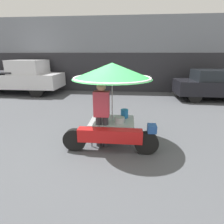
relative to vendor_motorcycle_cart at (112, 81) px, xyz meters
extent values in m
plane|color=#4C4F54|center=(-0.24, -0.34, -1.67)|extent=(36.00, 36.00, 0.00)
cube|color=gray|center=(-0.24, 8.05, 0.58)|extent=(28.00, 2.00, 4.49)
cube|color=#28282D|center=(-0.24, 7.02, -0.47)|extent=(23.80, 0.06, 2.40)
cylinder|color=black|center=(0.87, -0.54, -1.38)|extent=(0.57, 0.14, 0.57)
cylinder|color=black|center=(-0.88, -0.54, -1.38)|extent=(0.57, 0.14, 0.57)
cube|color=red|center=(-0.01, -0.54, -1.22)|extent=(1.55, 0.24, 0.32)
cube|color=#234C93|center=(0.97, -0.54, -1.00)|extent=(0.20, 0.24, 0.18)
cylinder|color=black|center=(-0.01, 0.33, -1.41)|extent=(0.52, 0.14, 0.52)
cylinder|color=#515156|center=(0.49, -0.32, -1.38)|extent=(0.03, 0.03, 0.59)
cylinder|color=#515156|center=(0.49, 0.44, -1.38)|extent=(0.03, 0.03, 0.59)
cylinder|color=#515156|center=(-0.50, -0.32, -1.38)|extent=(0.03, 0.03, 0.59)
cylinder|color=#515156|center=(-0.50, 0.44, -1.38)|extent=(0.03, 0.03, 0.59)
cube|color=#B2B2B7|center=(-0.01, 0.06, -1.07)|extent=(1.17, 0.90, 0.02)
cylinder|color=#B2B2B7|center=(-0.01, 0.06, -0.51)|extent=(0.03, 0.03, 1.11)
cone|color=green|center=(-0.01, 0.06, 0.24)|extent=(2.00, 2.00, 0.39)
torus|color=white|center=(-0.01, 0.06, 0.07)|extent=(1.95, 1.95, 0.05)
cylinder|color=#939399|center=(-0.27, -0.10, -0.99)|extent=(0.28, 0.28, 0.14)
cylinder|color=#B7B7BC|center=(0.20, -0.08, -0.99)|extent=(0.27, 0.27, 0.14)
cylinder|color=#1E6BB2|center=(0.32, 0.31, -0.94)|extent=(0.21, 0.21, 0.24)
cylinder|color=#2D2D33|center=(-0.32, -0.26, -1.25)|extent=(0.14, 0.14, 0.83)
cylinder|color=#2D2D33|center=(-0.14, -0.26, -1.25)|extent=(0.14, 0.14, 0.83)
cube|color=#C13847|center=(-0.23, -0.26, -0.52)|extent=(0.38, 0.22, 0.63)
sphere|color=#A87A5B|center=(-0.23, -0.26, -0.10)|extent=(0.23, 0.23, 0.23)
cylinder|color=black|center=(3.72, 4.47, -1.35)|extent=(0.64, 0.20, 0.64)
cylinder|color=black|center=(3.72, 5.90, -1.35)|extent=(0.64, 0.20, 0.64)
cube|color=black|center=(5.01, 5.18, -1.00)|extent=(4.16, 1.68, 0.71)
cube|color=#1E2328|center=(4.80, 5.18, -0.38)|extent=(2.00, 1.48, 0.53)
cylinder|color=black|center=(-4.72, 4.93, -1.26)|extent=(0.83, 0.24, 0.83)
cylinder|color=black|center=(-4.72, 6.59, -1.26)|extent=(0.83, 0.24, 0.83)
cylinder|color=black|center=(-7.93, 6.59, -1.26)|extent=(0.83, 0.24, 0.83)
cube|color=silver|center=(-6.32, 5.76, -0.85)|extent=(5.34, 1.95, 0.82)
cube|color=silver|center=(-5.47, 5.76, -0.06)|extent=(1.82, 1.80, 0.77)
camera|label=1|loc=(0.39, -4.33, 0.62)|focal=28.00mm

